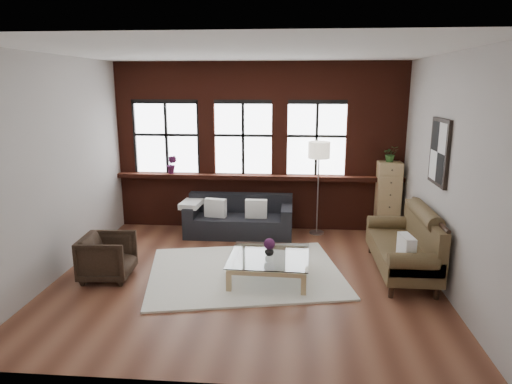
# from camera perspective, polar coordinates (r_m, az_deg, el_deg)

# --- Properties ---
(floor) EXTENTS (5.50, 5.50, 0.00)m
(floor) POSITION_cam_1_polar(r_m,az_deg,el_deg) (6.88, -1.26, -10.50)
(floor) COLOR brown
(floor) RESTS_ON ground
(ceiling) EXTENTS (5.50, 5.50, 0.00)m
(ceiling) POSITION_cam_1_polar(r_m,az_deg,el_deg) (6.31, -1.42, 17.13)
(ceiling) COLOR white
(ceiling) RESTS_ON ground
(wall_back) EXTENTS (5.50, 0.00, 5.50)m
(wall_back) POSITION_cam_1_polar(r_m,az_deg,el_deg) (8.87, 0.37, 5.67)
(wall_back) COLOR #ADA7A1
(wall_back) RESTS_ON ground
(wall_front) EXTENTS (5.50, 0.00, 5.50)m
(wall_front) POSITION_cam_1_polar(r_m,az_deg,el_deg) (4.00, -5.12, -3.88)
(wall_front) COLOR #ADA7A1
(wall_front) RESTS_ON ground
(wall_left) EXTENTS (0.00, 5.00, 5.00)m
(wall_left) POSITION_cam_1_polar(r_m,az_deg,el_deg) (7.23, -23.58, 2.81)
(wall_left) COLOR #ADA7A1
(wall_left) RESTS_ON ground
(wall_right) EXTENTS (0.00, 5.00, 5.00)m
(wall_right) POSITION_cam_1_polar(r_m,az_deg,el_deg) (6.70, 22.76, 2.14)
(wall_right) COLOR #ADA7A1
(wall_right) RESTS_ON ground
(brick_backwall) EXTENTS (5.50, 0.12, 3.20)m
(brick_backwall) POSITION_cam_1_polar(r_m,az_deg,el_deg) (8.81, 0.34, 5.61)
(brick_backwall) COLOR #4C1B11
(brick_backwall) RESTS_ON floor
(sill_ledge) EXTENTS (5.50, 0.30, 0.08)m
(sill_ledge) POSITION_cam_1_polar(r_m,az_deg,el_deg) (8.81, 0.29, 1.92)
(sill_ledge) COLOR #4C1B11
(sill_ledge) RESTS_ON brick_backwall
(window_left) EXTENTS (1.38, 0.10, 1.50)m
(window_left) POSITION_cam_1_polar(r_m,az_deg,el_deg) (9.11, -11.08, 6.58)
(window_left) COLOR black
(window_left) RESTS_ON brick_backwall
(window_mid) EXTENTS (1.38, 0.10, 1.50)m
(window_mid) POSITION_cam_1_polar(r_m,az_deg,el_deg) (8.83, -1.61, 6.61)
(window_mid) COLOR black
(window_mid) RESTS_ON brick_backwall
(window_right) EXTENTS (1.38, 0.10, 1.50)m
(window_right) POSITION_cam_1_polar(r_m,az_deg,el_deg) (8.78, 7.57, 6.46)
(window_right) COLOR black
(window_right) RESTS_ON brick_backwall
(wall_poster) EXTENTS (0.05, 0.74, 0.94)m
(wall_poster) POSITION_cam_1_polar(r_m,az_deg,el_deg) (6.94, 21.96, 4.65)
(wall_poster) COLOR black
(wall_poster) RESTS_ON wall_right
(shag_rug) EXTENTS (3.22, 2.75, 0.03)m
(shag_rug) POSITION_cam_1_polar(r_m,az_deg,el_deg) (7.00, -1.36, -9.96)
(shag_rug) COLOR white
(shag_rug) RESTS_ON floor
(dark_sofa) EXTENTS (1.99, 0.81, 0.72)m
(dark_sofa) POSITION_cam_1_polar(r_m,az_deg,el_deg) (8.57, -2.14, -3.10)
(dark_sofa) COLOR black
(dark_sofa) RESTS_ON floor
(pillow_a) EXTENTS (0.42, 0.21, 0.34)m
(pillow_a) POSITION_cam_1_polar(r_m,az_deg,el_deg) (8.49, -5.09, -1.98)
(pillow_a) COLOR white
(pillow_a) RESTS_ON dark_sofa
(pillow_b) EXTENTS (0.40, 0.15, 0.34)m
(pillow_b) POSITION_cam_1_polar(r_m,az_deg,el_deg) (8.39, 0.02, -2.10)
(pillow_b) COLOR white
(pillow_b) RESTS_ON dark_sofa
(vintage_settee) EXTENTS (0.86, 1.93, 1.03)m
(vintage_settee) POSITION_cam_1_polar(r_m,az_deg,el_deg) (7.15, 17.76, -5.82)
(vintage_settee) COLOR #503F25
(vintage_settee) RESTS_ON floor
(pillow_settee) EXTENTS (0.18, 0.39, 0.34)m
(pillow_settee) POSITION_cam_1_polar(r_m,az_deg,el_deg) (6.55, 18.27, -6.62)
(pillow_settee) COLOR white
(pillow_settee) RESTS_ON vintage_settee
(armchair) EXTENTS (0.76, 0.74, 0.65)m
(armchair) POSITION_cam_1_polar(r_m,az_deg,el_deg) (7.05, -18.06, -7.73)
(armchair) COLOR black
(armchair) RESTS_ON floor
(coffee_table) EXTENTS (1.17, 1.17, 0.38)m
(coffee_table) POSITION_cam_1_polar(r_m,az_deg,el_deg) (6.73, 1.66, -9.41)
(coffee_table) COLOR tan
(coffee_table) RESTS_ON shag_rug
(vase) EXTENTS (0.15, 0.15, 0.14)m
(vase) POSITION_cam_1_polar(r_m,az_deg,el_deg) (6.63, 1.68, -7.34)
(vase) COLOR #B2B2B2
(vase) RESTS_ON coffee_table
(flowers) EXTENTS (0.16, 0.16, 0.16)m
(flowers) POSITION_cam_1_polar(r_m,az_deg,el_deg) (6.60, 1.68, -6.50)
(flowers) COLOR #501B48
(flowers) RESTS_ON vase
(drawer_chest) EXTENTS (0.43, 0.43, 1.39)m
(drawer_chest) POSITION_cam_1_polar(r_m,az_deg,el_deg) (8.93, 16.12, -0.74)
(drawer_chest) COLOR tan
(drawer_chest) RESTS_ON floor
(potted_plant_top) EXTENTS (0.28, 0.25, 0.30)m
(potted_plant_top) POSITION_cam_1_polar(r_m,az_deg,el_deg) (8.77, 16.47, 4.60)
(potted_plant_top) COLOR #2D5923
(potted_plant_top) RESTS_ON drawer_chest
(floor_lamp) EXTENTS (0.40, 0.40, 1.90)m
(floor_lamp) POSITION_cam_1_polar(r_m,az_deg,el_deg) (8.59, 7.76, 0.91)
(floor_lamp) COLOR #A5A5A8
(floor_lamp) RESTS_ON floor
(sill_plant) EXTENTS (0.23, 0.19, 0.36)m
(sill_plant) POSITION_cam_1_polar(r_m,az_deg,el_deg) (9.03, -10.47, 3.41)
(sill_plant) COLOR #501B48
(sill_plant) RESTS_ON sill_ledge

